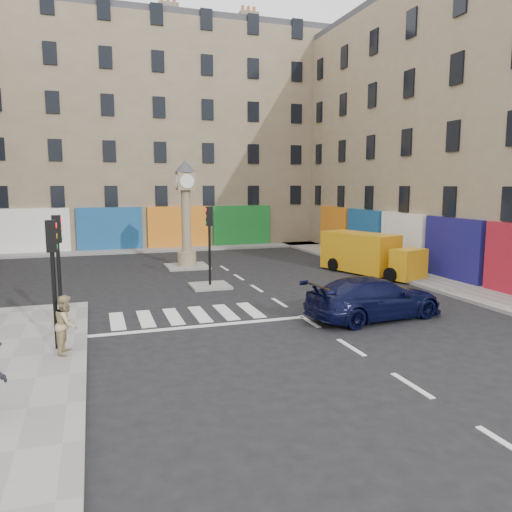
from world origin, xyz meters
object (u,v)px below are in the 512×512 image
traffic_light_left_near (53,264)px  traffic_light_island (209,233)px  pedestrian_tan (66,324)px  navy_sedan (374,298)px  traffic_light_left_far (58,253)px  yellow_van (368,254)px  clock_pillar (186,207)px

traffic_light_left_near → traffic_light_island: (6.30, 7.80, -0.03)m
traffic_light_island → pedestrian_tan: 10.34m
traffic_light_left_near → traffic_light_island: 10.03m
navy_sedan → traffic_light_left_far: bearing=72.2°
traffic_light_left_near → traffic_light_island: bearing=51.1°
traffic_light_left_far → pedestrian_tan: traffic_light_left_far is taller
traffic_light_left_near → traffic_light_island: traffic_light_left_near is taller
yellow_van → pedestrian_tan: yellow_van is taller
traffic_light_left_far → yellow_van: (15.32, 6.29, -1.54)m
traffic_light_left_far → navy_sedan: traffic_light_left_far is taller
traffic_light_left_near → yellow_van: 17.68m
traffic_light_left_near → pedestrian_tan: traffic_light_left_near is taller
traffic_light_island → clock_pillar: clock_pillar is taller
traffic_light_left_far → yellow_van: traffic_light_left_far is taller
pedestrian_tan → yellow_van: bearing=-47.2°
traffic_light_left_far → pedestrian_tan: (0.30, -2.87, -1.65)m
clock_pillar → yellow_van: (9.02, -5.11, -2.46)m
traffic_light_left_near → pedestrian_tan: (0.30, -0.47, -1.65)m
yellow_van → navy_sedan: bearing=-137.0°
traffic_light_left_near → pedestrian_tan: 1.74m
traffic_light_island → pedestrian_tan: traffic_light_island is taller
traffic_light_left_near → navy_sedan: (10.70, 0.48, -1.86)m
traffic_light_left_far → traffic_light_left_near: bearing=-90.0°
traffic_light_left_near → traffic_light_left_far: size_ratio=1.00×
traffic_light_left_far → yellow_van: bearing=22.3°
clock_pillar → traffic_light_left_far: bearing=-118.9°
traffic_light_left_far → clock_pillar: size_ratio=0.61×
traffic_light_island → navy_sedan: (4.40, -7.32, -1.83)m
traffic_light_left_far → pedestrian_tan: size_ratio=2.25×
traffic_light_left_far → traffic_light_island: (6.30, 5.40, -0.03)m
pedestrian_tan → traffic_light_left_near: bearing=44.0°
traffic_light_left_near → navy_sedan: traffic_light_left_near is taller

